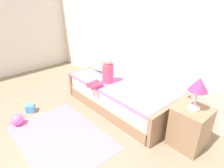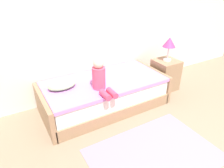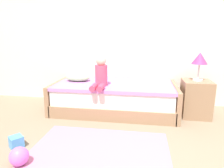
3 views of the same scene
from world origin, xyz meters
name	(u,v)px [view 1 (image 1 of 3)]	position (x,y,z in m)	size (l,w,h in m)	color
wall_rear	(176,29)	(0.00, 2.60, 1.45)	(7.20, 0.10, 2.90)	silver
bed	(122,95)	(-0.57, 2.00, 0.25)	(2.11, 1.00, 0.50)	#997556
nightstand	(190,127)	(0.78, 1.98, 0.30)	(0.44, 0.44, 0.60)	#997556
table_lamp	(199,86)	(0.78, 1.98, 0.94)	(0.24, 0.24, 0.45)	silver
child_figure	(106,72)	(-0.76, 1.77, 0.70)	(0.20, 0.51, 0.50)	#E04C6B
pillow	(102,68)	(-1.25, 2.10, 0.56)	(0.44, 0.30, 0.13)	#99CC8C
toy_ball	(17,120)	(-1.30, 0.33, 0.10)	(0.19, 0.19, 0.19)	#CC66D8
area_rug	(61,137)	(-0.55, 0.70, 0.00)	(1.60, 1.10, 0.01)	pink
toy_block	(31,108)	(-1.54, 0.63, 0.07)	(0.14, 0.14, 0.14)	#4C99E5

